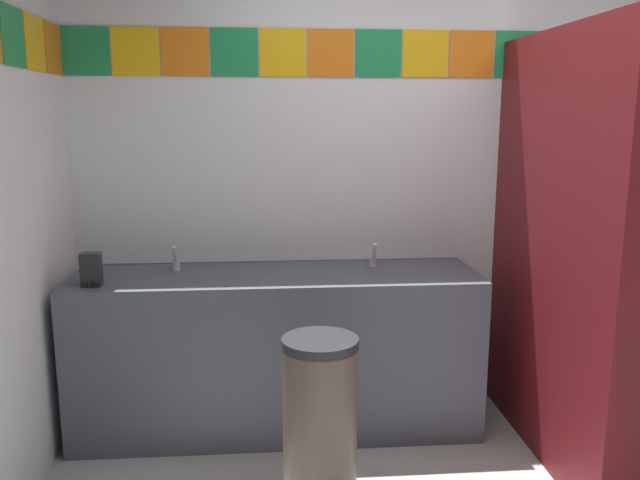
{
  "coord_description": "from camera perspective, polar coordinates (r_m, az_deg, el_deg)",
  "views": [
    {
      "loc": [
        -0.98,
        -1.96,
        1.63
      ],
      "look_at": [
        -0.74,
        0.94,
        1.06
      ],
      "focal_mm": 36.21,
      "sensor_mm": 36.0,
      "label": 1
    }
  ],
  "objects": [
    {
      "name": "wall_back",
      "position": [
        3.69,
        10.71,
        5.62
      ],
      "size": [
        4.03,
        0.09,
        2.58
      ],
      "color": "silver",
      "rests_on": "ground_plane"
    },
    {
      "name": "vanity_counter",
      "position": [
        3.43,
        -3.8,
        -9.56
      ],
      "size": [
        2.06,
        0.58,
        0.83
      ],
      "color": "#4C515B",
      "rests_on": "ground_plane"
    },
    {
      "name": "faucet_left",
      "position": [
        3.41,
        -12.61,
        -1.84
      ],
      "size": [
        0.04,
        0.1,
        0.14
      ],
      "color": "silver",
      "rests_on": "vanity_counter"
    },
    {
      "name": "faucet_right",
      "position": [
        3.42,
        4.72,
        -1.57
      ],
      "size": [
        0.04,
        0.1,
        0.14
      ],
      "color": "silver",
      "rests_on": "vanity_counter"
    },
    {
      "name": "soap_dispenser",
      "position": [
        3.23,
        -19.57,
        -2.48
      ],
      "size": [
        0.09,
        0.09,
        0.16
      ],
      "color": "black",
      "rests_on": "vanity_counter"
    },
    {
      "name": "stall_divider",
      "position": [
        3.05,
        24.28,
        -1.8
      ],
      "size": [
        0.92,
        1.32,
        2.01
      ],
      "color": "maroon",
      "rests_on": "ground_plane"
    },
    {
      "name": "toilet",
      "position": [
        3.75,
        23.84,
        -10.63
      ],
      "size": [
        0.39,
        0.49,
        0.74
      ],
      "color": "white",
      "rests_on": "ground_plane"
    },
    {
      "name": "trash_bin",
      "position": [
        2.78,
        0.0,
        -15.86
      ],
      "size": [
        0.32,
        0.32,
        0.74
      ],
      "color": "brown",
      "rests_on": "ground_plane"
    }
  ]
}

